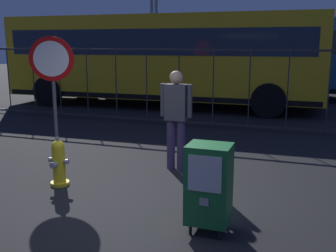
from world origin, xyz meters
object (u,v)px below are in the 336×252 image
Objects in this scene: pedestrian at (176,114)px; street_light_near_left at (156,1)px; newspaper_box_primary at (209,184)px; bus_near at (161,56)px; fire_hydrant at (59,163)px; bus_far at (220,53)px; stop_sign at (53,73)px.

pedestrian is 0.25× the size of street_light_near_left.
bus_near is at bearing 113.39° from newspaper_box_primary.
bus_far is at bearing 90.32° from fire_hydrant.
stop_sign is at bearing 151.76° from newspaper_box_primary.
bus_far reaches higher than stop_sign.
bus_far is at bearing 101.51° from newspaper_box_primary.
newspaper_box_primary is at bearing -62.98° from pedestrian.
newspaper_box_primary is 0.61× the size of pedestrian.
street_light_near_left is at bearing -178.77° from bus_far.
fire_hydrant is 0.07× the size of bus_far.
bus_far is (-2.55, 12.52, 1.14)m from newspaper_box_primary.
newspaper_box_primary is 12.83m from bus_far.
street_light_near_left reaches higher than newspaper_box_primary.
stop_sign is 2.24m from pedestrian.
stop_sign reaches higher than pedestrian.
fire_hydrant is at bearing -76.10° from street_light_near_left.
fire_hydrant is at bearing -54.05° from stop_sign.
newspaper_box_primary is 0.15× the size of street_light_near_left.
stop_sign is at bearing 125.95° from fire_hydrant.
street_light_near_left is (-2.93, 11.86, 3.56)m from fire_hydrant.
street_light_near_left is (-5.42, 12.61, 3.34)m from newspaper_box_primary.
bus_near is 4.04m from bus_far.
pedestrian is at bearing -67.53° from street_light_near_left.
stop_sign reaches higher than newspaper_box_primary.
bus_far is at bearing 86.69° from stop_sign.
bus_near reaches higher than pedestrian.
fire_hydrant is 2.04m from pedestrian.
newspaper_box_primary is at bearing -28.24° from stop_sign.
newspaper_box_primary is 0.46× the size of stop_sign.
stop_sign is 6.98m from bus_near.
pedestrian is 7.13m from bus_near.
stop_sign is 0.33× the size of street_light_near_left.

